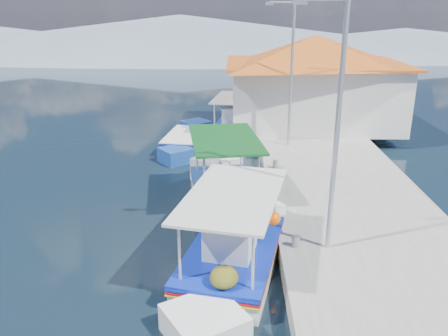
{
  "coord_description": "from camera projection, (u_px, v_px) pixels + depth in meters",
  "views": [
    {
      "loc": [
        2.23,
        -8.29,
        6.19
      ],
      "look_at": [
        1.93,
        5.64,
        1.3
      ],
      "focal_mm": 36.96,
      "sensor_mm": 36.0,
      "label": 1
    }
  ],
  "objects": [
    {
      "name": "caique_green_canopy",
      "position": [
        225.0,
        193.0,
        15.17
      ],
      "size": [
        2.67,
        6.75,
        2.55
      ],
      "rotation": [
        0.0,
        0.0,
        -0.15
      ],
      "color": "white",
      "rests_on": "ground"
    },
    {
      "name": "ground",
      "position": [
        129.0,
        311.0,
        9.91
      ],
      "size": [
        160.0,
        160.0,
        0.0
      ],
      "primitive_type": "plane",
      "color": "black",
      "rests_on": "ground"
    },
    {
      "name": "main_caique",
      "position": [
        232.0,
        254.0,
        11.33
      ],
      "size": [
        3.03,
        6.85,
        2.31
      ],
      "rotation": [
        0.0,
        0.0,
        0.22
      ],
      "color": "white",
      "rests_on": "ground"
    },
    {
      "name": "mountain_ridge",
      "position": [
        266.0,
        39.0,
        61.93
      ],
      "size": [
        171.4,
        96.0,
        5.5
      ],
      "color": "gray",
      "rests_on": "ground"
    },
    {
      "name": "quay",
      "position": [
        343.0,
        195.0,
        15.37
      ],
      "size": [
        5.0,
        44.0,
        0.5
      ],
      "primitive_type": "cube",
      "color": "#9F9C95",
      "rests_on": "ground"
    },
    {
      "name": "lamp_post_near",
      "position": [
        334.0,
        116.0,
        10.43
      ],
      "size": [
        1.21,
        0.14,
        6.0
      ],
      "color": "#A5A8AD",
      "rests_on": "quay"
    },
    {
      "name": "caique_blue_hull",
      "position": [
        187.0,
        142.0,
        21.25
      ],
      "size": [
        2.19,
        5.74,
        1.03
      ],
      "rotation": [
        0.0,
        0.0,
        0.13
      ],
      "color": "navy",
      "rests_on": "ground"
    },
    {
      "name": "harbor_building",
      "position": [
        313.0,
        79.0,
        23.02
      ],
      "size": [
        10.49,
        10.49,
        4.4
      ],
      "color": "silver",
      "rests_on": "quay"
    },
    {
      "name": "bollards",
      "position": [
        283.0,
        192.0,
        14.57
      ],
      "size": [
        0.2,
        17.2,
        0.3
      ],
      "color": "#A5A8AD",
      "rests_on": "quay"
    },
    {
      "name": "lamp_post_far",
      "position": [
        289.0,
        67.0,
        18.92
      ],
      "size": [
        1.21,
        0.14,
        6.0
      ],
      "color": "#A5A8AD",
      "rests_on": "quay"
    },
    {
      "name": "caique_far",
      "position": [
        234.0,
        128.0,
        23.15
      ],
      "size": [
        2.45,
        6.22,
        2.2
      ],
      "rotation": [
        0.0,
        0.0,
        0.15
      ],
      "color": "white",
      "rests_on": "ground"
    }
  ]
}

